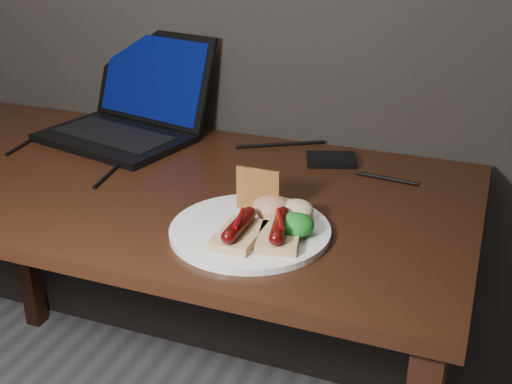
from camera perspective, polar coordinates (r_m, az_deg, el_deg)
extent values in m
cube|color=#341A0D|center=(1.42, -9.83, 0.62)|extent=(1.40, 0.70, 0.03)
cube|color=#341A0D|center=(2.15, -20.11, -2.97)|extent=(0.05, 0.05, 0.72)
cube|color=#341A0D|center=(1.69, 16.51, -10.46)|extent=(0.05, 0.05, 0.72)
cube|color=black|center=(1.64, -12.51, 4.70)|extent=(0.40, 0.31, 0.02)
cube|color=black|center=(1.64, -12.54, 5.05)|extent=(0.33, 0.19, 0.00)
cube|color=black|center=(1.72, -9.06, 10.07)|extent=(0.37, 0.17, 0.23)
cube|color=#070641|center=(1.72, -9.06, 10.07)|extent=(0.33, 0.14, 0.20)
cube|color=black|center=(1.48, 6.72, 2.88)|extent=(0.13, 0.11, 0.02)
cylinder|color=black|center=(1.45, -12.71, 1.81)|extent=(0.04, 0.18, 0.01)
cylinder|color=black|center=(1.58, 2.17, 4.25)|extent=(0.19, 0.12, 0.01)
cylinder|color=black|center=(1.41, 11.52, 1.20)|extent=(0.14, 0.02, 0.01)
cylinder|color=black|center=(1.70, -19.45, 4.34)|extent=(0.03, 0.20, 0.01)
cylinder|color=white|center=(1.16, -0.54, -3.45)|extent=(0.34, 0.34, 0.01)
cube|color=#D6AD7D|center=(1.12, -1.51, -3.86)|extent=(0.07, 0.12, 0.02)
cylinder|color=#510705|center=(1.11, -1.52, -2.93)|extent=(0.03, 0.10, 0.02)
sphere|color=#510705|center=(1.07, -2.50, -4.02)|extent=(0.03, 0.02, 0.02)
sphere|color=#510705|center=(1.15, -0.61, -1.91)|extent=(0.03, 0.02, 0.02)
cylinder|color=#6F0506|center=(1.10, -1.53, -2.35)|extent=(0.02, 0.07, 0.01)
cube|color=#D6AD7D|center=(1.12, 2.09, -3.91)|extent=(0.09, 0.13, 0.02)
cylinder|color=#510705|center=(1.11, 2.11, -2.98)|extent=(0.04, 0.10, 0.02)
sphere|color=#510705|center=(1.06, 1.80, -4.15)|extent=(0.03, 0.02, 0.02)
sphere|color=#510705|center=(1.15, 2.40, -1.89)|extent=(0.03, 0.02, 0.02)
cylinder|color=#6F0506|center=(1.10, 2.12, -2.40)|extent=(0.04, 0.07, 0.01)
cube|color=#A06D2C|center=(1.20, 0.17, 0.17)|extent=(0.08, 0.01, 0.08)
ellipsoid|color=#136216|center=(1.13, 3.44, -2.94)|extent=(0.07, 0.07, 0.04)
ellipsoid|color=maroon|center=(1.19, 1.39, -1.32)|extent=(0.07, 0.07, 0.04)
ellipsoid|color=beige|center=(1.19, 3.62, -1.60)|extent=(0.06, 0.06, 0.04)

